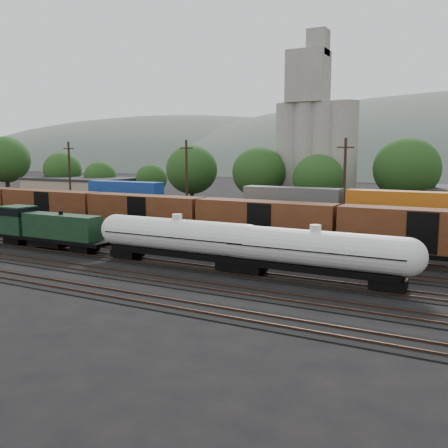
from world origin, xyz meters
The scene contains 12 objects.
ground centered at (0.00, 0.00, 0.00)m, with size 600.00×600.00×0.00m, color black.
tracks centered at (0.00, 0.00, 0.05)m, with size 180.00×33.20×0.20m.
green_locomotive centered at (-12.86, -5.00, 2.36)m, with size 15.49×2.73×4.10m.
tank_car_a centered at (4.13, -5.00, 2.63)m, with size 16.86×3.02×4.42m.
tank_car_b centered at (16.91, -5.00, 2.58)m, with size 16.51×2.96×4.33m.
orange_locomotive centered at (-1.26, 10.00, 2.51)m, with size 17.60×2.93×4.40m.
boxcar_string centered at (8.29, 5.00, 3.12)m, with size 169.00×2.90×4.20m.
container_wall centered at (-3.86, 15.00, 2.70)m, with size 160.00×2.60×5.80m.
grain_silo centered at (3.28, 36.00, 11.26)m, with size 13.40×5.00×29.00m.
industrial_sheds centered at (6.63, 35.25, 2.56)m, with size 119.38×17.26×5.10m.
tree_band centered at (-0.71, 35.75, 7.02)m, with size 165.10×20.38×13.72m.
utility_poles centered at (0.00, 22.00, 6.21)m, with size 122.20×0.36×12.00m.
Camera 1 is at (28.65, -41.89, 10.16)m, focal length 40.00 mm.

